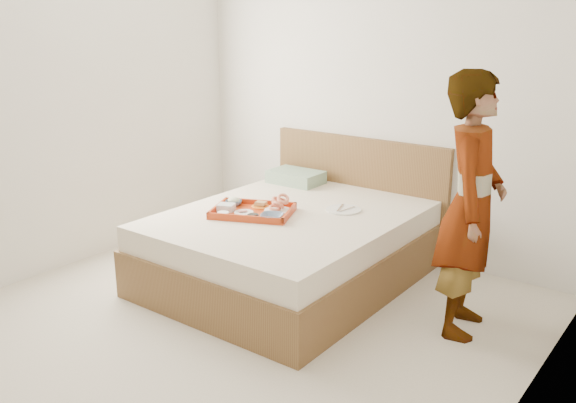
# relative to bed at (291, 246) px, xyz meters

# --- Properties ---
(ground) EXTENTS (3.50, 4.00, 0.01)m
(ground) POSITION_rel_bed_xyz_m (0.13, -1.00, -0.27)
(ground) COLOR beige
(ground) RESTS_ON ground
(wall_back) EXTENTS (3.50, 0.01, 2.60)m
(wall_back) POSITION_rel_bed_xyz_m (0.13, 1.00, 1.04)
(wall_back) COLOR silver
(wall_back) RESTS_ON ground
(wall_left) EXTENTS (0.01, 4.00, 2.60)m
(wall_left) POSITION_rel_bed_xyz_m (-1.62, -1.00, 1.04)
(wall_left) COLOR silver
(wall_left) RESTS_ON ground
(wall_right) EXTENTS (0.01, 4.00, 2.60)m
(wall_right) POSITION_rel_bed_xyz_m (1.88, -1.00, 1.04)
(wall_right) COLOR silver
(wall_right) RESTS_ON ground
(bed) EXTENTS (1.65, 2.00, 0.53)m
(bed) POSITION_rel_bed_xyz_m (0.00, 0.00, 0.00)
(bed) COLOR brown
(bed) RESTS_ON ground
(headboard) EXTENTS (1.65, 0.06, 0.95)m
(headboard) POSITION_rel_bed_xyz_m (0.00, 0.97, 0.21)
(headboard) COLOR brown
(headboard) RESTS_ON ground
(pillow) EXTENTS (0.45, 0.31, 0.11)m
(pillow) POSITION_rel_bed_xyz_m (-0.48, 0.72, 0.32)
(pillow) COLOR #91AE8E
(pillow) RESTS_ON bed
(tray) EXTENTS (0.69, 0.60, 0.05)m
(tray) POSITION_rel_bed_xyz_m (-0.20, -0.19, 0.29)
(tray) COLOR red
(tray) RESTS_ON bed
(prawn_plate) EXTENTS (0.26, 0.26, 0.01)m
(prawn_plate) POSITION_rel_bed_xyz_m (-0.07, -0.07, 0.29)
(prawn_plate) COLOR white
(prawn_plate) RESTS_ON tray
(navy_bowl_big) EXTENTS (0.21, 0.21, 0.04)m
(navy_bowl_big) POSITION_rel_bed_xyz_m (0.01, -0.24, 0.30)
(navy_bowl_big) COLOR #182B4B
(navy_bowl_big) RESTS_ON tray
(sauce_dish) EXTENTS (0.11, 0.11, 0.03)m
(sauce_dish) POSITION_rel_bed_xyz_m (-0.10, -0.31, 0.30)
(sauce_dish) COLOR black
(sauce_dish) RESTS_ON tray
(meat_plate) EXTENTS (0.18, 0.18, 0.01)m
(meat_plate) POSITION_rel_bed_xyz_m (-0.24, -0.25, 0.29)
(meat_plate) COLOR white
(meat_plate) RESTS_ON tray
(bread_plate) EXTENTS (0.18, 0.18, 0.01)m
(bread_plate) POSITION_rel_bed_xyz_m (-0.24, -0.06, 0.29)
(bread_plate) COLOR orange
(bread_plate) RESTS_ON tray
(salad_bowl) EXTENTS (0.16, 0.16, 0.04)m
(salad_bowl) POSITION_rel_bed_xyz_m (-0.43, -0.15, 0.30)
(salad_bowl) COLOR #182B4B
(salad_bowl) RESTS_ON tray
(plastic_tub) EXTENTS (0.15, 0.14, 0.05)m
(plastic_tub) POSITION_rel_bed_xyz_m (-0.38, -0.29, 0.31)
(plastic_tub) COLOR silver
(plastic_tub) RESTS_ON tray
(cheese_round) EXTENTS (0.11, 0.11, 0.03)m
(cheese_round) POSITION_rel_bed_xyz_m (-0.32, -0.39, 0.29)
(cheese_round) COLOR white
(cheese_round) RESTS_ON tray
(dinner_plate) EXTENTS (0.27, 0.27, 0.01)m
(dinner_plate) POSITION_rel_bed_xyz_m (0.28, 0.29, 0.27)
(dinner_plate) COLOR white
(dinner_plate) RESTS_ON bed
(person) EXTENTS (0.51, 0.67, 1.63)m
(person) POSITION_rel_bed_xyz_m (1.33, 0.05, 0.55)
(person) COLOR beige
(person) RESTS_ON ground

